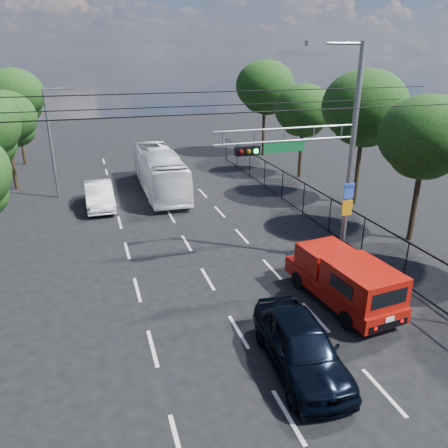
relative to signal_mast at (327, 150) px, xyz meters
name	(u,v)px	position (x,y,z in m)	size (l,w,h in m)	color
ground	(288,417)	(-5.28, -7.99, -5.24)	(120.00, 120.00, 0.00)	black
lane_markings	(178,229)	(-5.28, 6.01, -5.24)	(6.12, 38.00, 0.01)	beige
signal_mast	(327,150)	(0.00, 0.00, 0.00)	(6.43, 0.39, 9.50)	slate
streetlight_left	(53,139)	(-11.62, 14.01, -1.30)	(2.09, 0.22, 7.08)	slate
utility_wires	(199,104)	(-5.28, 0.84, 1.99)	(22.00, 5.04, 0.74)	black
fence_right	(319,208)	(2.32, 4.18, -4.21)	(0.06, 34.03, 2.00)	black
tree_right_b	(425,142)	(5.93, 1.03, -0.19)	(4.50, 4.50, 7.31)	black
tree_right_c	(364,112)	(6.53, 7.03, 0.49)	(5.10, 5.10, 8.29)	black
tree_right_d	(303,113)	(6.13, 14.03, -0.39)	(4.32, 4.32, 7.02)	black
tree_right_e	(265,90)	(6.33, 22.03, 0.69)	(5.28, 5.28, 8.58)	black
tree_left_d	(5,122)	(-14.67, 17.03, -0.52)	(4.20, 4.20, 6.83)	black
tree_left_e	(15,99)	(-14.87, 25.03, 0.29)	(4.92, 4.92, 7.99)	black
red_pickup	(344,279)	(-0.85, -3.41, -4.18)	(2.44, 5.52, 2.00)	black
navy_hatchback	(301,345)	(-4.10, -6.29, -4.43)	(1.92, 4.77, 1.62)	black
white_bus	(160,171)	(-4.97, 13.46, -3.82)	(2.39, 10.21, 2.84)	white
white_van	(99,195)	(-9.20, 11.17, -4.47)	(1.64, 4.70, 1.55)	silver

